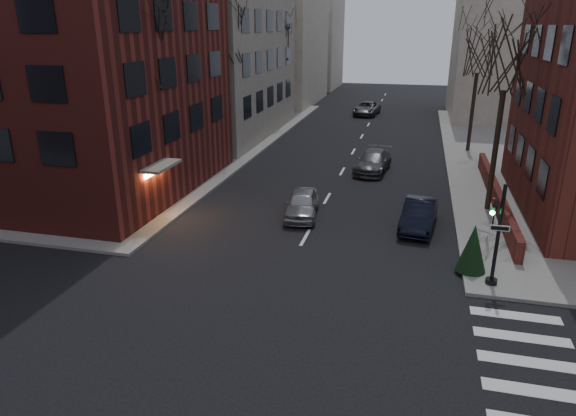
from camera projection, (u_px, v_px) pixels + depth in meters
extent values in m
plane|color=black|center=(208.00, 411.00, 13.48)|extent=(160.00, 160.00, 0.00)
cube|color=gray|center=(41.00, 133.00, 47.48)|extent=(44.00, 44.00, 0.15)
cube|color=maroon|center=(57.00, 35.00, 29.04)|extent=(15.00, 15.00, 18.00)
cube|color=maroon|center=(496.00, 195.00, 28.46)|extent=(0.35, 16.00, 1.00)
cube|color=beige|center=(262.00, 29.00, 64.05)|extent=(14.00, 16.00, 18.00)
cube|color=beige|center=(526.00, 40.00, 52.94)|extent=(14.00, 14.00, 16.00)
cube|color=beige|center=(306.00, 41.00, 79.78)|extent=(10.00, 12.00, 14.00)
cylinder|color=black|center=(498.00, 236.00, 19.12)|extent=(0.14, 0.14, 4.00)
cylinder|color=black|center=(491.00, 281.00, 19.77)|extent=(0.44, 0.44, 0.20)
imported|color=black|center=(494.00, 214.00, 18.89)|extent=(0.16, 0.20, 1.00)
sphere|color=#19FF4C|center=(492.00, 213.00, 18.85)|extent=(0.18, 0.18, 0.18)
cube|color=white|center=(500.00, 228.00, 18.90)|extent=(0.70, 0.03, 0.22)
cylinder|color=#2D231C|center=(151.00, 147.00, 27.09)|extent=(0.28, 0.28, 6.65)
cylinder|color=#2D231C|center=(230.00, 109.00, 37.98)|extent=(0.28, 0.28, 7.00)
cylinder|color=#2D231C|center=(279.00, 91.00, 50.88)|extent=(0.28, 0.28, 6.30)
cylinder|color=#2D231C|center=(495.00, 152.00, 26.76)|extent=(0.28, 0.28, 6.30)
cylinder|color=#2D231C|center=(472.00, 113.00, 39.59)|extent=(0.28, 0.28, 5.95)
cylinder|color=black|center=(218.00, 126.00, 34.37)|extent=(0.12, 0.12, 6.00)
sphere|color=#FFA54C|center=(216.00, 78.00, 33.32)|extent=(0.36, 0.36, 0.36)
cylinder|color=black|center=(290.00, 90.00, 52.61)|extent=(0.12, 0.12, 6.00)
sphere|color=#FFA54C|center=(290.00, 59.00, 51.56)|extent=(0.36, 0.36, 0.36)
imported|color=black|center=(419.00, 215.00, 25.35)|extent=(1.93, 4.41, 1.41)
imported|color=#939398|center=(302.00, 204.00, 26.94)|extent=(2.13, 4.24, 1.38)
imported|color=#444449|center=(373.00, 161.00, 35.10)|extent=(2.50, 5.06, 1.42)
imported|color=#434349|center=(367.00, 108.00, 57.01)|extent=(2.88, 5.41, 1.45)
cube|color=silver|center=(483.00, 245.00, 22.08)|extent=(0.55, 0.67, 0.93)
cone|color=black|center=(473.00, 248.00, 20.51)|extent=(1.44, 1.44, 1.98)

